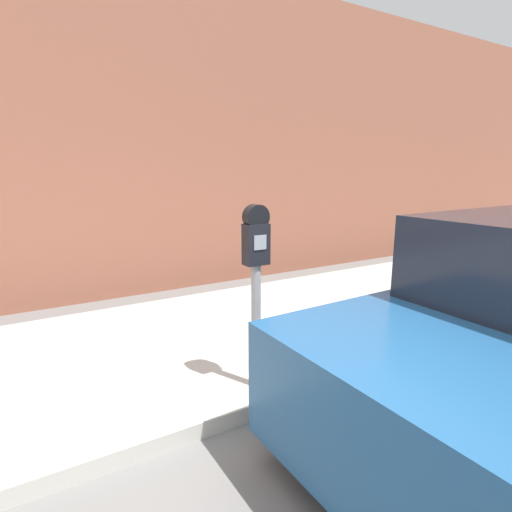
{
  "coord_description": "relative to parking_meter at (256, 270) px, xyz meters",
  "views": [
    {
      "loc": [
        -1.02,
        -1.53,
        1.87
      ],
      "look_at": [
        0.49,
        1.04,
        1.22
      ],
      "focal_mm": 28.0,
      "sensor_mm": 36.0,
      "label": 1
    }
  ],
  "objects": [
    {
      "name": "sidewalk",
      "position": [
        -0.49,
        1.16,
        -1.04
      ],
      "size": [
        24.0,
        2.8,
        0.13
      ],
      "color": "#BCB7AD",
      "rests_on": "ground_plane"
    },
    {
      "name": "building_facade",
      "position": [
        -0.49,
        3.5,
        1.27
      ],
      "size": [
        24.0,
        0.3,
        4.76
      ],
      "color": "#935642",
      "rests_on": "ground_plane"
    },
    {
      "name": "parking_meter",
      "position": [
        0.0,
        0.0,
        0.0
      ],
      "size": [
        0.19,
        0.12,
        1.48
      ],
      "color": "gray",
      "rests_on": "sidewalk"
    }
  ]
}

